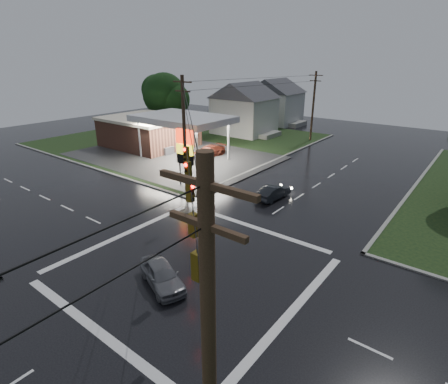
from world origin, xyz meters
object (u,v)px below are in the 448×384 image
Objects in this scene: tree_nw_behind at (165,95)px; car_north at (273,192)px; gas_station at (153,130)px; car_pump at (209,152)px; car_crossing at (162,275)px; utility_pole_nw at (184,134)px; utility_pole_se at (210,382)px; pylon_sign at (185,148)px; house_far at (275,101)px; utility_pole_n at (313,106)px; house_near at (244,108)px.

tree_nw_behind reaches higher than car_north.
gas_station reaches higher than car_pump.
car_crossing is (1.68, -15.58, 0.05)m from car_north.
tree_nw_behind is at bearing -23.32° from car_north.
utility_pole_nw is 1.10× the size of tree_nw_behind.
car_crossing is (-9.55, 6.99, -5.02)m from utility_pole_se.
pylon_sign is 0.54× the size of house_far.
pylon_sign is at bearing -92.08° from utility_pole_n.
utility_pole_nw is 40.48m from house_far.
pylon_sign is 2.22m from utility_pole_nw.
pylon_sign is at bearing -73.02° from house_far.
pylon_sign is 11.97m from car_pump.
house_near is at bearing 73.83° from gas_station.
pylon_sign is 1.51× the size of car_north.
utility_pole_nw is 31.82m from tree_nw_behind.
house_near is 12.04m from house_far.
utility_pole_n is 0.95× the size of house_far.
utility_pole_nw is (16.18, -10.20, 3.17)m from gas_station.
house_near is at bearing -85.24° from house_far.
tree_nw_behind is at bearing 139.90° from utility_pole_nw.
utility_pole_n reaches higher than house_near.
utility_pole_se is (35.18, -29.20, 3.17)m from gas_station.
gas_station is at bearing -167.23° from car_pump.
utility_pole_nw is 2.69× the size of car_crossing.
car_north is (7.78, 3.56, -5.07)m from utility_pole_nw.
house_near is (-30.45, 45.50, -1.32)m from utility_pole_se.
house_far is 2.70× the size of car_crossing.
house_far is at bearing 94.76° from house_near.
utility_pole_n reaches higher than pylon_sign.
house_far is 40.54m from car_north.
car_north is at bearing -20.39° from car_pump.
car_crossing is (33.80, -32.51, -5.48)m from tree_nw_behind.
pylon_sign is at bearing 135.00° from utility_pole_nw.
pylon_sign is 0.60× the size of tree_nw_behind.
utility_pole_se is 39.77m from car_pump.
tree_nw_behind is at bearing 137.66° from utility_pole_se.
house_near is (-11.45, 26.50, -1.32)m from utility_pole_nw.
car_north is at bearing -59.93° from house_far.
utility_pole_se is at bearing -42.30° from car_pump.
house_far is at bearing 45.56° from car_crossing.
car_north is at bearing 24.62° from utility_pole_nw.
gas_station is at bearing -131.47° from utility_pole_n.
house_near is (-11.45, -2.00, -1.06)m from utility_pole_n.
tree_nw_behind reaches higher than gas_station.
house_near reaches higher than pylon_sign.
house_near is at bearing -45.55° from car_north.
car_north is at bearing -72.68° from utility_pole_n.
utility_pole_se is 2.69× the size of car_crossing.
house_far reaches higher than car_crossing.
house_near is at bearing 123.79° from utility_pole_se.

